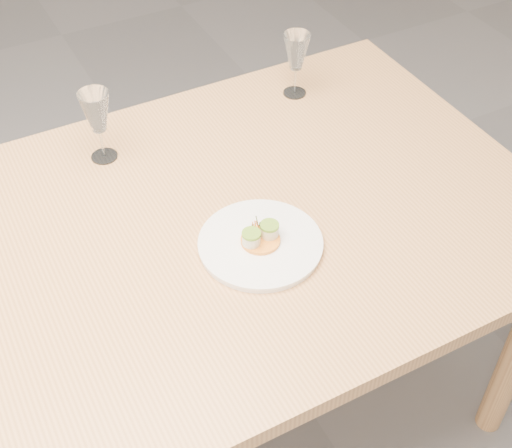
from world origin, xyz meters
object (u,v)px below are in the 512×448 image
dining_table (17,317)px  wine_glass_2 (96,113)px  dinner_plate (261,243)px  wine_glass_3 (296,53)px

dining_table → wine_glass_2: wine_glass_2 is taller
dinner_plate → dining_table: bearing=167.2°
wine_glass_3 → dining_table: bearing=-157.8°
wine_glass_3 → dinner_plate: bearing=-127.2°
dinner_plate → wine_glass_2: size_ratio=1.45×
dining_table → wine_glass_3: 0.95m
dining_table → dinner_plate: dinner_plate is taller
dinner_plate → wine_glass_3: size_ratio=1.50×
dining_table → wine_glass_3: bearing=22.2°
wine_glass_2 → wine_glass_3: 0.55m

